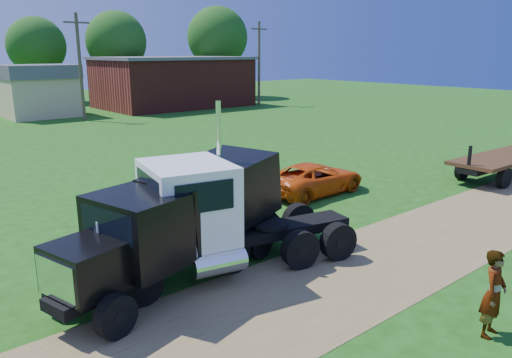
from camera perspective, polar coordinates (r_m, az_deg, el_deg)
ground at (r=14.40m, az=11.81°, el=-10.07°), size 140.00×140.00×0.00m
dirt_track at (r=14.39m, az=11.81°, el=-10.05°), size 120.00×4.20×0.01m
white_semi_tractor at (r=13.38m, az=-7.32°, el=-4.56°), size 7.78×3.96×4.59m
black_dump_truck at (r=13.21m, az=-8.54°, el=-4.37°), size 7.19×3.67×3.05m
orange_pickup at (r=21.29m, az=6.69°, el=0.08°), size 4.75×2.26×1.31m
flatbed_trailer at (r=26.95m, az=26.84°, el=2.00°), size 7.53×2.46×1.91m
spectator_a at (r=11.83m, az=25.53°, el=-11.74°), size 0.77×0.57×1.92m
spectator_b at (r=16.11m, az=-7.75°, el=-3.99°), size 0.88×0.72×1.68m
brick_building at (r=55.85m, az=-9.45°, el=10.92°), size 15.40×10.40×5.30m
tan_shed at (r=50.20m, az=-23.47°, el=9.29°), size 6.20×5.40×4.70m
utility_poles at (r=46.01m, az=-19.47°, el=12.16°), size 42.20×0.28×9.00m
tree_row at (r=59.79m, az=-24.18°, el=14.02°), size 58.76×14.75×11.49m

